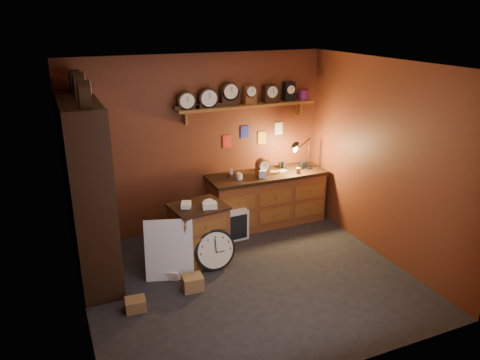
% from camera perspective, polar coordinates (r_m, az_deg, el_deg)
% --- Properties ---
extents(floor, '(4.00, 4.00, 0.00)m').
position_cam_1_polar(floor, '(6.16, 1.05, -12.04)').
color(floor, black).
rests_on(floor, ground).
extents(room_shell, '(4.02, 3.62, 2.71)m').
position_cam_1_polar(room_shell, '(5.56, 1.12, 3.86)').
color(room_shell, brown).
rests_on(room_shell, ground).
extents(shelving_unit, '(0.47, 1.60, 2.58)m').
position_cam_1_polar(shelving_unit, '(6.09, -18.42, -0.39)').
color(shelving_unit, black).
rests_on(shelving_unit, ground).
extents(workbench, '(1.91, 0.66, 1.36)m').
position_cam_1_polar(workbench, '(7.52, 3.28, -1.90)').
color(workbench, brown).
rests_on(workbench, ground).
extents(low_cabinet, '(0.79, 0.70, 0.90)m').
position_cam_1_polar(low_cabinet, '(6.43, -5.01, -6.20)').
color(low_cabinet, brown).
rests_on(low_cabinet, ground).
extents(big_round_clock, '(0.56, 0.18, 0.56)m').
position_cam_1_polar(big_round_clock, '(6.28, -3.09, -8.50)').
color(big_round_clock, black).
rests_on(big_round_clock, ground).
extents(white_panel, '(0.63, 0.34, 0.81)m').
position_cam_1_polar(white_panel, '(6.27, -8.45, -11.63)').
color(white_panel, silver).
rests_on(white_panel, ground).
extents(mini_fridge, '(0.47, 0.49, 0.47)m').
position_cam_1_polar(mini_fridge, '(7.15, -1.31, -5.14)').
color(mini_fridge, silver).
rests_on(mini_fridge, ground).
extents(floor_box_a, '(0.25, 0.21, 0.14)m').
position_cam_1_polar(floor_box_a, '(5.71, -12.61, -14.58)').
color(floor_box_a, olive).
rests_on(floor_box_a, ground).
extents(floor_box_b, '(0.28, 0.29, 0.11)m').
position_cam_1_polar(floor_box_b, '(6.26, -8.15, -11.09)').
color(floor_box_b, white).
rests_on(floor_box_b, ground).
extents(floor_box_c, '(0.26, 0.22, 0.19)m').
position_cam_1_polar(floor_box_c, '(5.95, -5.80, -12.36)').
color(floor_box_c, olive).
rests_on(floor_box_c, ground).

